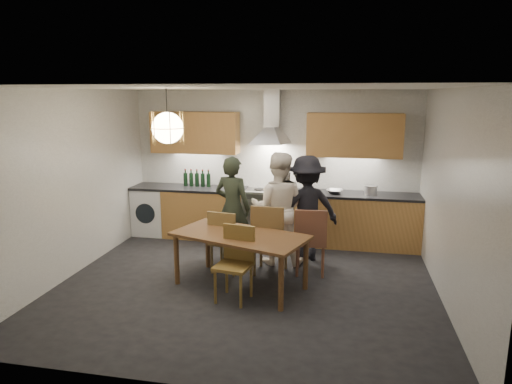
% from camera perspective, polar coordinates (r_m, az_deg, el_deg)
% --- Properties ---
extents(ground, '(5.00, 5.00, 0.00)m').
position_cam_1_polar(ground, '(6.30, -1.21, -11.48)').
color(ground, black).
rests_on(ground, ground).
extents(room_shell, '(5.02, 4.52, 2.61)m').
position_cam_1_polar(room_shell, '(5.83, -1.29, 4.08)').
color(room_shell, white).
rests_on(room_shell, ground).
extents(counter_run, '(5.00, 0.62, 0.90)m').
position_cam_1_polar(counter_run, '(7.96, 1.95, -2.97)').
color(counter_run, tan).
rests_on(counter_run, ground).
extents(range_stove, '(0.90, 0.60, 0.92)m').
position_cam_1_polar(range_stove, '(7.96, 1.77, -3.03)').
color(range_stove, silver).
rests_on(range_stove, ground).
extents(wall_fixtures, '(4.30, 0.54, 1.10)m').
position_cam_1_polar(wall_fixtures, '(7.83, 1.99, 7.36)').
color(wall_fixtures, tan).
rests_on(wall_fixtures, ground).
extents(pendant_lamp, '(0.43, 0.43, 0.70)m').
position_cam_1_polar(pendant_lamp, '(5.99, -10.99, 7.87)').
color(pendant_lamp, black).
rests_on(pendant_lamp, ground).
extents(dining_table, '(1.92, 1.38, 0.73)m').
position_cam_1_polar(dining_table, '(6.02, -2.00, -6.05)').
color(dining_table, brown).
rests_on(dining_table, ground).
extents(chair_back_left, '(0.47, 0.47, 0.92)m').
position_cam_1_polar(chair_back_left, '(6.52, -3.94, -5.72)').
color(chair_back_left, brown).
rests_on(chair_back_left, ground).
extents(chair_back_mid, '(0.49, 0.49, 1.03)m').
position_cam_1_polar(chair_back_mid, '(6.42, 1.64, -5.43)').
color(chair_back_mid, brown).
rests_on(chair_back_mid, ground).
extents(chair_back_right, '(0.47, 0.47, 0.98)m').
position_cam_1_polar(chair_back_right, '(6.46, 6.85, -5.64)').
color(chair_back_right, brown).
rests_on(chair_back_right, ground).
extents(chair_front, '(0.48, 0.48, 0.92)m').
position_cam_1_polar(chair_front, '(5.74, -2.52, -8.20)').
color(chair_front, brown).
rests_on(chair_front, ground).
extents(person_left, '(0.66, 0.51, 1.61)m').
position_cam_1_polar(person_left, '(7.07, -2.95, -1.96)').
color(person_left, black).
rests_on(person_left, ground).
extents(person_mid, '(0.85, 0.67, 1.70)m').
position_cam_1_polar(person_mid, '(6.84, 2.74, -2.05)').
color(person_mid, white).
rests_on(person_mid, ground).
extents(person_right, '(1.21, 0.99, 1.62)m').
position_cam_1_polar(person_right, '(7.02, 6.29, -2.05)').
color(person_right, black).
rests_on(person_right, ground).
extents(mixing_bowl, '(0.30, 0.30, 0.07)m').
position_cam_1_polar(mixing_bowl, '(7.71, 9.80, 0.06)').
color(mixing_bowl, '#A7A8AB').
rests_on(mixing_bowl, counter_run).
extents(stock_pot, '(0.24, 0.24, 0.14)m').
position_cam_1_polar(stock_pot, '(7.75, 14.15, 0.20)').
color(stock_pot, silver).
rests_on(stock_pot, counter_run).
extents(wine_bottles, '(0.51, 0.07, 0.30)m').
position_cam_1_polar(wine_bottles, '(8.24, -7.39, 1.76)').
color(wine_bottles, black).
rests_on(wine_bottles, counter_run).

